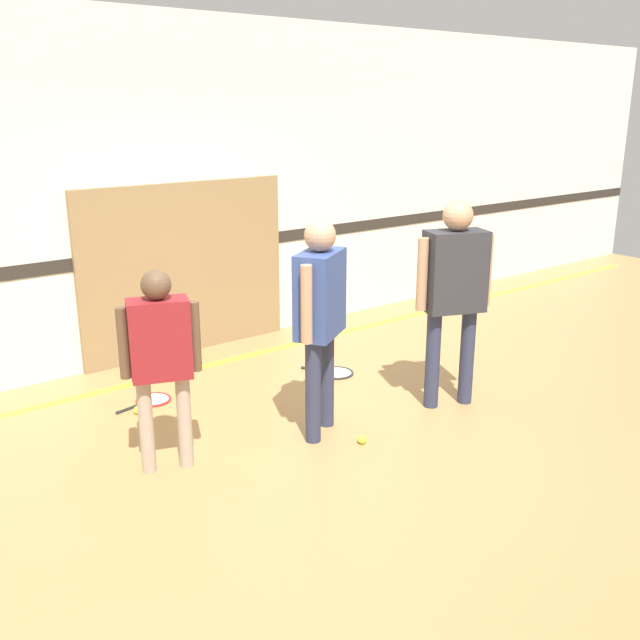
% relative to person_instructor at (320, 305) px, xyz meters
% --- Properties ---
extents(ground_plane, '(16.00, 16.00, 0.00)m').
position_rel_person_instructor_xyz_m(ground_plane, '(-0.04, -0.07, -1.00)').
color(ground_plane, '#A87F4C').
extents(wall_back, '(16.00, 0.07, 3.20)m').
position_rel_person_instructor_xyz_m(wall_back, '(-0.04, 2.35, 0.59)').
color(wall_back, silver).
rests_on(wall_back, ground_plane).
extents(wall_panel, '(2.18, 0.05, 1.68)m').
position_rel_person_instructor_xyz_m(wall_panel, '(0.12, 2.29, -0.16)').
color(wall_panel, '#93754C').
rests_on(wall_panel, ground_plane).
extents(floor_stripe, '(14.40, 0.10, 0.01)m').
position_rel_person_instructor_xyz_m(floor_stripe, '(-0.04, 1.79, -1.00)').
color(floor_stripe, yellow).
rests_on(floor_stripe, ground_plane).
extents(person_instructor, '(0.53, 0.45, 1.62)m').
position_rel_person_instructor_xyz_m(person_instructor, '(0.00, 0.00, 0.00)').
color(person_instructor, '#2D334C').
rests_on(person_instructor, ground_plane).
extents(person_student_left, '(0.50, 0.34, 1.39)m').
position_rel_person_instructor_xyz_m(person_student_left, '(-1.16, 0.20, -0.14)').
color(person_student_left, tan).
rests_on(person_student_left, ground_plane).
extents(person_student_right, '(0.60, 0.41, 1.68)m').
position_rel_person_instructor_xyz_m(person_student_right, '(1.16, -0.23, 0.04)').
color(person_student_right, '#2D334C').
rests_on(person_student_right, ground_plane).
extents(racket_spare_on_floor, '(0.53, 0.35, 0.03)m').
position_rel_person_instructor_xyz_m(racket_spare_on_floor, '(-0.75, 1.33, -0.99)').
color(racket_spare_on_floor, red).
rests_on(racket_spare_on_floor, ground_plane).
extents(racket_second_spare, '(0.43, 0.53, 0.03)m').
position_rel_person_instructor_xyz_m(racket_second_spare, '(0.86, 0.88, -0.99)').
color(racket_second_spare, '#28282D').
rests_on(racket_second_spare, ground_plane).
extents(tennis_ball_near_instructor, '(0.07, 0.07, 0.07)m').
position_rel_person_instructor_xyz_m(tennis_ball_near_instructor, '(0.13, -0.34, -0.97)').
color(tennis_ball_near_instructor, '#CCE038').
rests_on(tennis_ball_near_instructor, ground_plane).
extents(tennis_ball_by_spare_racket, '(0.07, 0.07, 0.07)m').
position_rel_person_instructor_xyz_m(tennis_ball_by_spare_racket, '(-0.95, 1.16, -0.97)').
color(tennis_ball_by_spare_racket, '#CCE038').
rests_on(tennis_ball_by_spare_racket, ground_plane).
extents(tennis_ball_stray_left, '(0.07, 0.07, 0.07)m').
position_rel_person_instructor_xyz_m(tennis_ball_stray_left, '(0.41, 0.61, -0.97)').
color(tennis_ball_stray_left, '#CCE038').
rests_on(tennis_ball_stray_left, ground_plane).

